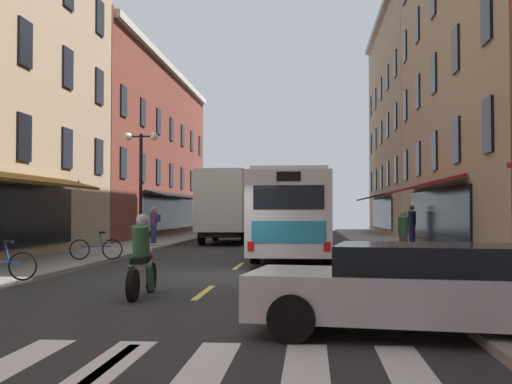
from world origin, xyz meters
name	(u,v)px	position (x,y,z in m)	size (l,w,h in m)	color
ground_plane	(226,278)	(0.00, 0.00, -0.05)	(34.80, 80.00, 0.10)	#28282B
lane_centre_dashes	(225,277)	(0.00, -0.25, 0.00)	(0.14, 73.90, 0.01)	#DBCC4C
crosswalk_near	(105,367)	(0.00, -10.00, 0.00)	(7.10, 2.80, 0.01)	silver
sidewalk_left	(12,271)	(-5.90, 0.00, 0.07)	(3.00, 80.00, 0.14)	gray
sidewalk_right	(453,275)	(5.90, 0.00, 0.07)	(3.00, 80.00, 0.14)	gray
transit_bus	(294,214)	(1.60, 7.58, 1.62)	(2.67, 12.01, 3.08)	silver
box_truck	(228,207)	(-2.17, 17.20, 1.96)	(2.54, 7.69, 3.79)	black
sedan_near	(417,288)	(3.72, -7.92, 0.66)	(4.74, 2.45, 1.26)	silver
sedan_mid	(246,225)	(-2.25, 27.65, 0.71)	(1.98, 4.56, 1.40)	black
motorcycle_rider	(142,261)	(-1.12, -4.28, 0.71)	(0.62, 2.07, 1.66)	black
bicycle_near	(96,248)	(-4.72, 3.44, 0.50)	(1.70, 0.49, 0.91)	black
bicycle_mid	(0,265)	(-4.79, -2.90, 0.50)	(1.71, 0.48, 0.91)	black
pedestrian_near	(154,224)	(-5.41, 13.93, 1.09)	(0.50, 0.36, 1.79)	navy
pedestrian_mid	(412,225)	(6.87, 12.89, 1.10)	(0.36, 0.36, 1.84)	navy
pedestrian_far	(403,233)	(5.45, 5.60, 0.95)	(0.36, 0.36, 1.60)	#4C4C51
street_lamp_twin	(141,184)	(-4.82, 9.25, 2.84)	(1.42, 0.32, 4.86)	black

